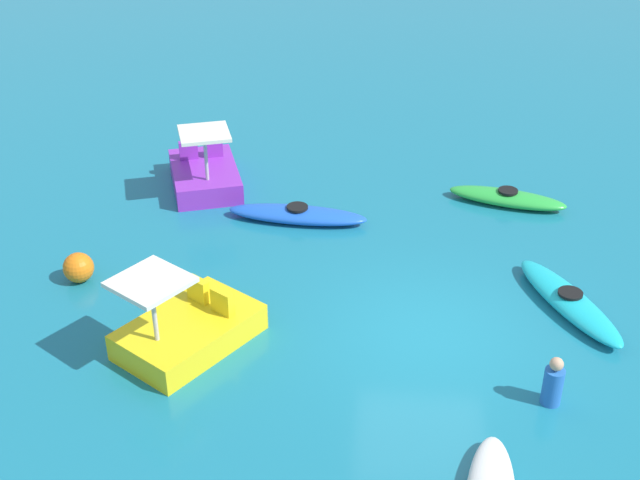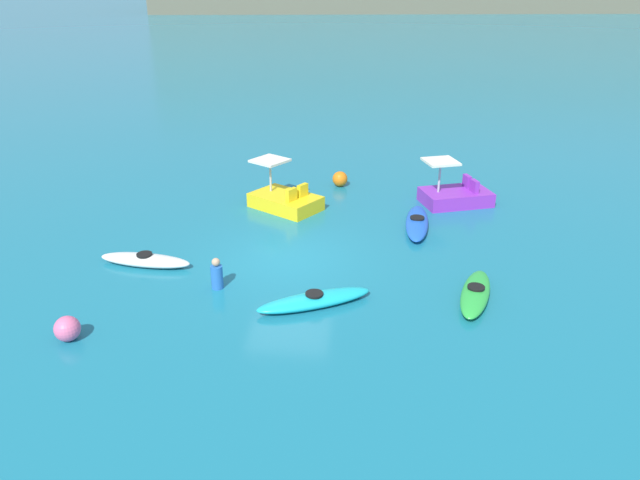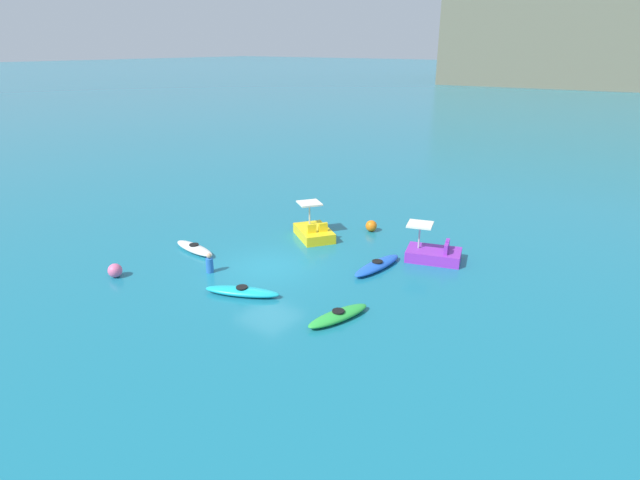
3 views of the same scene
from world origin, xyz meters
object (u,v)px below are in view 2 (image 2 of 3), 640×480
(kayak_blue, at_px, (417,223))
(pedal_boat_yellow, at_px, (285,199))
(kayak_cyan, at_px, (314,300))
(kayak_white, at_px, (145,260))
(buoy_orange, at_px, (340,179))
(kayak_green, at_px, (475,293))
(person_near_shore, at_px, (217,275))
(buoy_pink, at_px, (67,329))
(pedal_boat_purple, at_px, (455,195))

(kayak_blue, xyz_separation_m, pedal_boat_yellow, (-4.59, 1.38, 0.17))
(kayak_cyan, xyz_separation_m, kayak_blue, (2.90, 5.39, 0.00))
(kayak_white, bearing_deg, buoy_orange, 55.17)
(kayak_green, bearing_deg, person_near_shore, 179.87)
(pedal_boat_yellow, xyz_separation_m, buoy_pink, (-3.80, -8.80, -0.04))
(kayak_blue, height_order, buoy_orange, buoy_orange)
(kayak_cyan, height_order, buoy_pink, buoy_pink)
(buoy_orange, bearing_deg, kayak_cyan, -90.79)
(buoy_orange, relative_size, person_near_shore, 0.68)
(pedal_boat_purple, relative_size, buoy_orange, 4.62)
(kayak_blue, bearing_deg, kayak_white, -156.25)
(kayak_cyan, distance_m, person_near_shore, 2.78)
(pedal_boat_purple, relative_size, person_near_shore, 3.13)
(kayak_white, bearing_deg, person_near_shore, -25.76)
(kayak_white, height_order, buoy_pink, buoy_pink)
(kayak_blue, bearing_deg, buoy_orange, 124.91)
(kayak_white, xyz_separation_m, kayak_green, (9.19, -1.18, 0.00))
(buoy_pink, bearing_deg, kayak_white, 84.00)
(kayak_white, height_order, buoy_orange, buoy_orange)
(kayak_cyan, xyz_separation_m, buoy_pink, (-5.49, -2.02, 0.13))
(kayak_white, relative_size, kayak_green, 1.02)
(kayak_cyan, bearing_deg, buoy_orange, 89.21)
(kayak_green, bearing_deg, kayak_white, 172.71)
(kayak_green, distance_m, buoy_orange, 9.53)
(kayak_cyan, distance_m, buoy_orange, 9.36)
(kayak_cyan, relative_size, kayak_blue, 0.97)
(pedal_boat_yellow, height_order, buoy_orange, pedal_boat_yellow)
(pedal_boat_yellow, bearing_deg, person_near_shore, -99.24)
(kayak_cyan, xyz_separation_m, pedal_boat_purple, (4.41, 7.77, 0.17))
(kayak_cyan, height_order, buoy_orange, buoy_orange)
(kayak_white, distance_m, kayak_blue, 8.72)
(kayak_cyan, xyz_separation_m, pedal_boat_yellow, (-1.69, 6.77, 0.17))
(pedal_boat_yellow, distance_m, buoy_pink, 9.58)
(kayak_blue, distance_m, person_near_shore, 7.28)
(kayak_blue, relative_size, pedal_boat_purple, 1.14)
(kayak_cyan, bearing_deg, pedal_boat_yellow, 103.99)
(person_near_shore, bearing_deg, kayak_white, 154.24)
(kayak_green, distance_m, pedal_boat_purple, 7.07)
(pedal_boat_yellow, xyz_separation_m, person_near_shore, (-0.98, -6.06, 0.05))
(kayak_cyan, height_order, pedal_boat_purple, pedal_boat_purple)
(buoy_pink, bearing_deg, buoy_orange, 63.74)
(kayak_cyan, relative_size, person_near_shore, 3.45)
(pedal_boat_yellow, bearing_deg, buoy_pink, -113.36)
(kayak_white, distance_m, pedal_boat_purple, 11.17)
(buoy_pink, relative_size, buoy_orange, 1.00)
(kayak_blue, distance_m, buoy_pink, 11.19)
(kayak_cyan, relative_size, kayak_white, 1.09)
(buoy_orange, bearing_deg, kayak_white, -124.83)
(kayak_green, relative_size, pedal_boat_purple, 1.00)
(kayak_green, relative_size, person_near_shore, 3.13)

